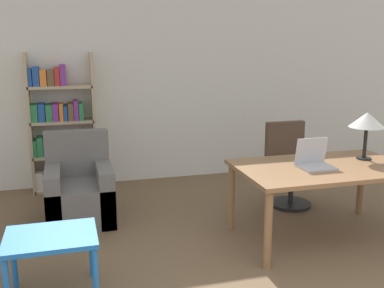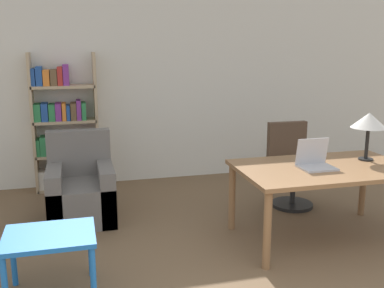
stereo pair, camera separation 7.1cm
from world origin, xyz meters
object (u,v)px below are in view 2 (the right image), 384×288
object	(u,v)px
office_chair	(291,167)
side_table_blue	(50,243)
armchair	(81,192)
desk	(324,175)
bookshelf	(63,132)
laptop	(315,162)
table_lamp	(369,121)

from	to	relation	value
office_chair	side_table_blue	size ratio (longest dim) A/B	1.46
side_table_blue	armchair	distance (m)	1.58
desk	bookshelf	xyz separation A→B (m)	(-2.46, 2.24, 0.11)
laptop	table_lamp	distance (m)	0.74
table_lamp	office_chair	distance (m)	1.13
laptop	side_table_blue	xyz separation A→B (m)	(-2.41, -0.41, -0.36)
desk	office_chair	bearing A→B (deg)	81.26
laptop	bookshelf	size ratio (longest dim) A/B	0.18
desk	table_lamp	size ratio (longest dim) A/B	3.46
desk	laptop	xyz separation A→B (m)	(-0.11, -0.01, 0.14)
desk	office_chair	size ratio (longest dim) A/B	1.70
laptop	office_chair	world-z (taller)	laptop
table_lamp	bookshelf	world-z (taller)	bookshelf
side_table_blue	desk	bearing A→B (deg)	9.38
armchair	bookshelf	xyz separation A→B (m)	(-0.19, 1.10, 0.46)
desk	armchair	xyz separation A→B (m)	(-2.27, 1.14, -0.35)
desk	table_lamp	world-z (taller)	table_lamp
laptop	side_table_blue	bearing A→B (deg)	-170.39
desk	table_lamp	distance (m)	0.73
side_table_blue	armchair	size ratio (longest dim) A/B	0.71
table_lamp	armchair	distance (m)	3.10
laptop	office_chair	bearing A→B (deg)	75.22
laptop	office_chair	xyz separation A→B (m)	(0.25, 0.96, -0.33)
armchair	bookshelf	size ratio (longest dim) A/B	0.53
desk	table_lamp	bearing A→B (deg)	13.08
office_chair	armchair	distance (m)	2.43
desk	side_table_blue	size ratio (longest dim) A/B	2.49
side_table_blue	bookshelf	bearing A→B (deg)	88.65
side_table_blue	table_lamp	bearing A→B (deg)	10.04
office_chair	side_table_blue	distance (m)	3.00
laptop	bookshelf	world-z (taller)	bookshelf
armchair	bookshelf	bearing A→B (deg)	99.69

